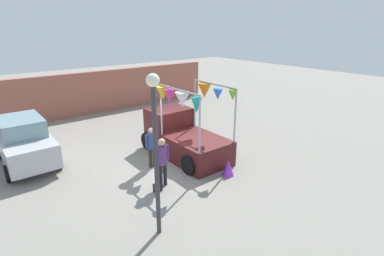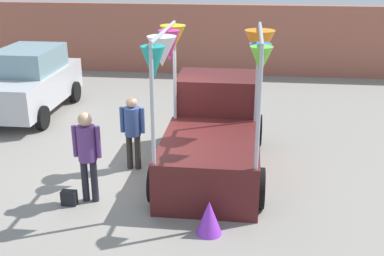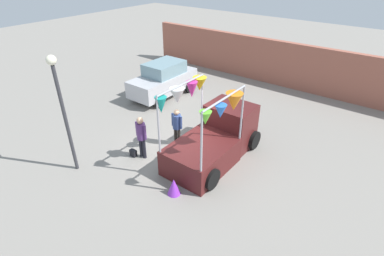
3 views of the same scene
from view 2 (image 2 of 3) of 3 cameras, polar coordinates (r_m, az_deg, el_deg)
name	(u,v)px [view 2 (image 2 of 3)]	position (r m, az deg, el deg)	size (l,w,h in m)	color
ground_plane	(150,173)	(10.31, -4.95, -5.37)	(60.00, 60.00, 0.00)	gray
vendor_truck	(214,127)	(10.31, 2.57, 0.13)	(2.42, 4.03, 3.12)	#4C1919
parked_car	(30,81)	(14.56, -18.67, 5.26)	(1.88, 4.00, 1.88)	#B7B7BC
person_customer	(87,149)	(8.97, -12.33, -2.41)	(0.53, 0.34, 1.75)	black
person_vendor	(133,126)	(10.22, -7.06, 0.22)	(0.53, 0.34, 1.62)	#2D2823
handbag	(69,198)	(9.31, -14.36, -8.02)	(0.28, 0.16, 0.28)	black
brick_boundary_wall	(197,39)	(18.53, 0.56, 10.48)	(18.00, 0.36, 2.60)	#9E5947
folded_kite_bundle_violet	(209,217)	(8.11, 2.03, -10.55)	(0.44, 0.44, 0.60)	purple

